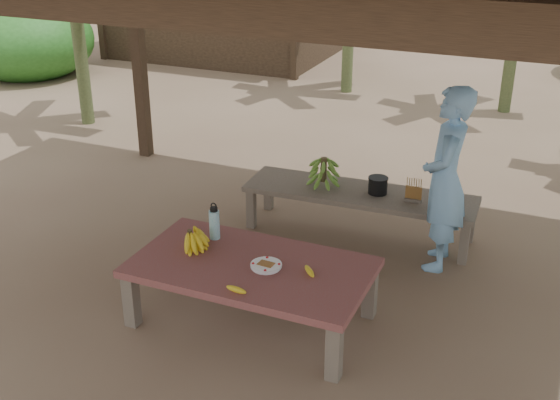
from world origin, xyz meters
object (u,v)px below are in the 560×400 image
at_px(water_flask, 214,223).
at_px(work_table, 251,272).
at_px(bench, 360,197).
at_px(ripe_banana_bunch, 190,238).
at_px(woman, 445,179).
at_px(cooking_pot, 378,186).
at_px(plate, 266,266).

bearing_deg(water_flask, work_table, -30.86).
height_order(bench, water_flask, water_flask).
relative_size(ripe_banana_bunch, woman, 0.17).
bearing_deg(bench, cooking_pot, 7.69).
bearing_deg(work_table, ripe_banana_bunch, 175.05).
relative_size(work_table, woman, 1.10).
distance_m(water_flask, cooking_pot, 1.78).
relative_size(bench, water_flask, 7.05).
height_order(bench, ripe_banana_bunch, ripe_banana_bunch).
distance_m(ripe_banana_bunch, water_flask, 0.25).
bearing_deg(ripe_banana_bunch, water_flask, 65.86).
distance_m(cooking_pot, woman, 0.79).
distance_m(work_table, water_flask, 0.56).
xyz_separation_m(work_table, plate, (0.13, -0.01, 0.08)).
distance_m(plate, water_flask, 0.65).
bearing_deg(work_table, water_flask, 149.24).
height_order(plate, woman, woman).
relative_size(bench, plate, 9.36).
xyz_separation_m(ripe_banana_bunch, cooking_pot, (1.03, 1.73, -0.06)).
distance_m(work_table, bench, 1.78).
bearing_deg(water_flask, ripe_banana_bunch, -114.14).
xyz_separation_m(ripe_banana_bunch, water_flask, (0.10, 0.22, 0.05)).
bearing_deg(woman, ripe_banana_bunch, -55.43).
height_order(plate, cooking_pot, cooking_pot).
distance_m(water_flask, woman, 2.00).
relative_size(bench, cooking_pot, 12.36).
bearing_deg(ripe_banana_bunch, work_table, -5.04).
bearing_deg(cooking_pot, plate, -101.04).
bearing_deg(bench, water_flask, -119.64).
bearing_deg(plate, bench, 84.00).
xyz_separation_m(work_table, bench, (0.31, 1.75, -0.04)).
xyz_separation_m(plate, cooking_pot, (0.35, 1.79, 0.01)).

